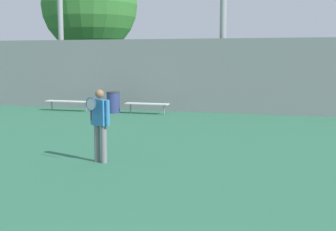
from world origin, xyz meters
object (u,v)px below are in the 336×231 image
tennis_player (100,121)px  bench_courtside_far (69,102)px  tree_green_broad (90,5)px  bench_courtside_near (147,104)px  trash_bin (113,102)px

tennis_player → bench_courtside_far: (-5.61, 8.87, -0.54)m
tennis_player → bench_courtside_far: size_ratio=0.79×
bench_courtside_far → tree_green_broad: size_ratio=0.27×
bench_courtside_near → tree_green_broad: size_ratio=0.24×
bench_courtside_far → trash_bin: bearing=-1.4°
tennis_player → bench_courtside_near: (-1.92, 8.87, -0.55)m
bench_courtside_near → trash_bin: 1.53m
bench_courtside_near → bench_courtside_far: size_ratio=0.87×
trash_bin → tree_green_broad: (-3.86, 5.87, 4.81)m
trash_bin → tree_green_broad: size_ratio=0.12×
bench_courtside_near → bench_courtside_far: same height
tennis_player → trash_bin: 9.48m
tennis_player → tree_green_broad: tree_green_broad is taller
trash_bin → tree_green_broad: tree_green_broad is taller
trash_bin → bench_courtside_near: bearing=2.0°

